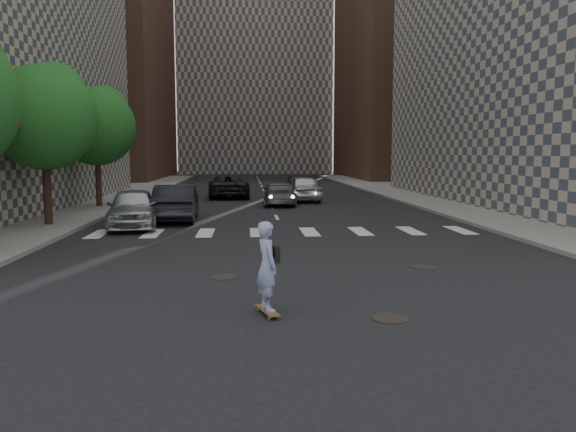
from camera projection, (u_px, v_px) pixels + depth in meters
name	position (u px, v px, depth m)	size (l,w,h in m)	color
ground	(310.00, 288.00, 12.75)	(160.00, 160.00, 0.00)	black
sidewalk_left	(13.00, 206.00, 31.48)	(13.00, 80.00, 0.15)	gray
sidewalk_right	(512.00, 203.00, 33.64)	(13.00, 80.00, 0.15)	gray
tower_left	(80.00, 2.00, 63.51)	(18.00, 24.00, 40.00)	brown
tower_right	(425.00, 26.00, 66.72)	(18.00, 24.00, 36.00)	brown
tower_center	(254.00, 18.00, 87.34)	(22.00, 20.00, 48.00)	#ADA08E
tree_b	(46.00, 113.00, 22.56)	(4.20, 4.20, 6.60)	#382619
tree_c	(98.00, 123.00, 30.49)	(4.20, 4.20, 6.60)	#382619
manhole_a	(390.00, 318.00, 10.36)	(0.70, 0.70, 0.02)	black
manhole_b	(224.00, 277.00, 13.79)	(0.70, 0.70, 0.02)	black
manhole_c	(425.00, 267.00, 14.98)	(0.70, 0.70, 0.02)	black
skateboarder	(267.00, 266.00, 10.53)	(0.57, 0.92, 1.79)	brown
silver_sedan	(133.00, 208.00, 22.89)	(1.91, 4.75, 1.62)	#ABADB2
traffic_car_a	(176.00, 203.00, 25.20)	(1.73, 4.97, 1.64)	black
traffic_car_b	(279.00, 194.00, 32.75)	(1.91, 4.69, 1.36)	#525559
traffic_car_c	(228.00, 186.00, 38.23)	(2.63, 5.70, 1.58)	black
traffic_car_d	(302.00, 188.00, 35.44)	(1.95, 4.85, 1.65)	#ADB0B5
traffic_car_e	(300.00, 186.00, 39.35)	(1.57, 4.50, 1.48)	black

